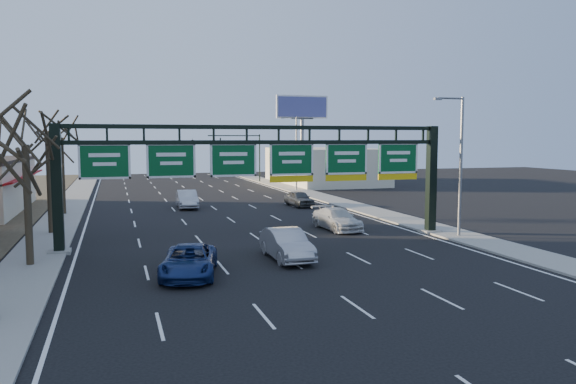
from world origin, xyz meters
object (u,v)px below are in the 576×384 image
object	(u,v)px
car_blue_suv	(189,261)
car_silver_sedan	(286,244)
car_white_wagon	(337,219)
sign_gantry	(265,167)

from	to	relation	value
car_blue_suv	car_silver_sedan	bearing A→B (deg)	34.22
car_silver_sedan	car_white_wagon	xyz separation A→B (m)	(6.29, 8.40, -0.07)
sign_gantry	car_white_wagon	size ratio (longest dim) A/B	4.82
car_white_wagon	sign_gantry	bearing A→B (deg)	-156.71
car_blue_suv	car_silver_sedan	xyz separation A→B (m)	(5.37, 2.14, 0.09)
sign_gantry	car_silver_sedan	size ratio (longest dim) A/B	5.00
car_blue_suv	car_silver_sedan	world-z (taller)	car_silver_sedan
car_silver_sedan	car_white_wagon	distance (m)	10.49
sign_gantry	car_silver_sedan	bearing A→B (deg)	-92.83
car_silver_sedan	car_white_wagon	size ratio (longest dim) A/B	0.96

